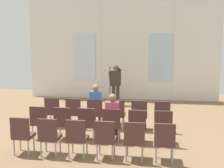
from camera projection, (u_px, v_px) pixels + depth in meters
name	position (u px, v px, depth m)	size (l,w,h in m)	color
ground_plane	(100.00, 140.00, 8.25)	(14.41, 14.41, 0.00)	#846647
rear_partition	(123.00, 50.00, 13.31)	(8.48, 0.14, 4.41)	silver
speaker	(116.00, 82.00, 12.29)	(0.51, 0.69, 1.66)	#332D28
mic_stand	(110.00, 96.00, 12.66)	(0.28, 0.28, 1.55)	black
chair_r0_c0	(53.00, 110.00, 9.40)	(0.46, 0.44, 0.94)	#99999E
chair_r0_c1	(74.00, 111.00, 9.31)	(0.46, 0.44, 0.94)	#99999E
chair_r0_c2	(95.00, 112.00, 9.22)	(0.46, 0.44, 0.94)	#99999E
audience_r0_c2	(96.00, 104.00, 9.26)	(0.36, 0.39, 1.38)	#2D2D33
chair_r0_c3	(117.00, 112.00, 9.13)	(0.46, 0.44, 0.94)	#99999E
chair_r0_c4	(139.00, 113.00, 9.03)	(0.46, 0.44, 0.94)	#99999E
chair_r0_c5	(162.00, 114.00, 8.94)	(0.46, 0.44, 0.94)	#99999E
chair_r1_c0	(40.00, 120.00, 8.30)	(0.46, 0.44, 0.94)	#99999E
chair_r1_c1	(63.00, 121.00, 8.21)	(0.46, 0.44, 0.94)	#99999E
chair_r1_c2	(87.00, 122.00, 8.12)	(0.46, 0.44, 0.94)	#99999E
chair_r1_c3	(112.00, 123.00, 8.02)	(0.46, 0.44, 0.94)	#99999E
audience_r1_c3	(112.00, 115.00, 8.07)	(0.36, 0.39, 1.32)	#2D2D33
chair_r1_c4	(137.00, 124.00, 7.93)	(0.46, 0.44, 0.94)	#99999E
chair_r1_c5	(163.00, 125.00, 7.84)	(0.46, 0.44, 0.94)	#99999E
chair_r2_c0	(22.00, 133.00, 7.20)	(0.46, 0.44, 0.94)	#99999E
chair_r2_c1	(49.00, 134.00, 7.11)	(0.46, 0.44, 0.94)	#99999E
chair_r2_c2	(77.00, 136.00, 7.01)	(0.46, 0.44, 0.94)	#99999E
chair_r2_c3	(105.00, 137.00, 6.92)	(0.46, 0.44, 0.94)	#99999E
chair_r2_c4	(135.00, 138.00, 6.83)	(0.46, 0.44, 0.94)	#99999E
chair_r2_c5	(165.00, 140.00, 6.74)	(0.46, 0.44, 0.94)	#99999E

